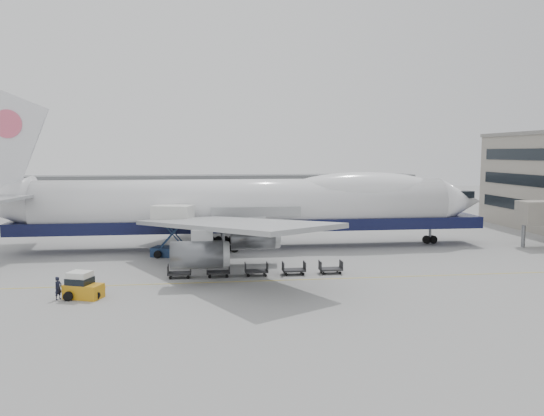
{
  "coord_description": "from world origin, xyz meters",
  "views": [
    {
      "loc": [
        -5.19,
        -55.63,
        12.3
      ],
      "look_at": [
        2.66,
        6.0,
        5.77
      ],
      "focal_mm": 35.0,
      "sensor_mm": 36.0,
      "label": 1
    }
  ],
  "objects": [
    {
      "name": "dolly_0",
      "position": [
        -7.78,
        -3.71,
        0.53
      ],
      "size": [
        2.3,
        1.35,
        1.3
      ],
      "color": "#2D2D30",
      "rests_on": "ground"
    },
    {
      "name": "traffic_cone",
      "position": [
        -14.48,
        -6.65,
        0.24
      ],
      "size": [
        0.34,
        0.34,
        0.5
      ],
      "rotation": [
        0.0,
        0.0,
        0.29
      ],
      "color": "#D9650B",
      "rests_on": "ground"
    },
    {
      "name": "catering_truck",
      "position": [
        -8.99,
        7.48,
        3.44
      ],
      "size": [
        5.43,
        4.42,
        6.09
      ],
      "rotation": [
        0.0,
        0.0,
        -0.31
      ],
      "color": "#182A49",
      "rests_on": "ground"
    },
    {
      "name": "ground_worker",
      "position": [
        -17.5,
        -10.29,
        0.98
      ],
      "size": [
        0.77,
        0.85,
        1.95
      ],
      "primitive_type": "imported",
      "rotation": [
        0.0,
        0.0,
        1.02
      ],
      "color": "black",
      "rests_on": "ground"
    },
    {
      "name": "dolly_1",
      "position": [
        -3.97,
        -3.71,
        0.53
      ],
      "size": [
        2.3,
        1.35,
        1.3
      ],
      "color": "#2D2D30",
      "rests_on": "ground"
    },
    {
      "name": "dolly_3",
      "position": [
        3.65,
        -3.71,
        0.53
      ],
      "size": [
        2.3,
        1.35,
        1.3
      ],
      "color": "#2D2D30",
      "rests_on": "ground"
    },
    {
      "name": "hangar",
      "position": [
        -10.0,
        70.0,
        3.5
      ],
      "size": [
        110.0,
        8.0,
        7.0
      ],
      "primitive_type": "cube",
      "color": "slate",
      "rests_on": "ground"
    },
    {
      "name": "dolly_2",
      "position": [
        -0.16,
        -3.71,
        0.53
      ],
      "size": [
        2.3,
        1.35,
        1.3
      ],
      "color": "#2D2D30",
      "rests_on": "ground"
    },
    {
      "name": "apron_line",
      "position": [
        0.0,
        -6.0,
        0.01
      ],
      "size": [
        60.0,
        0.15,
        0.01
      ],
      "primitive_type": "cube",
      "color": "gold",
      "rests_on": "ground"
    },
    {
      "name": "baggage_tug",
      "position": [
        -15.62,
        -10.04,
        1.01
      ],
      "size": [
        3.49,
        2.68,
        2.27
      ],
      "rotation": [
        0.0,
        0.0,
        -0.38
      ],
      "color": "orange",
      "rests_on": "ground"
    },
    {
      "name": "ground",
      "position": [
        0.0,
        0.0,
        0.0
      ],
      "size": [
        260.0,
        260.0,
        0.0
      ],
      "primitive_type": "plane",
      "color": "gray",
      "rests_on": "ground"
    },
    {
      "name": "airliner",
      "position": [
        0.64,
        12.0,
        5.62
      ],
      "size": [
        67.0,
        55.3,
        19.98
      ],
      "color": "white",
      "rests_on": "ground"
    },
    {
      "name": "dolly_4",
      "position": [
        7.46,
        -3.71,
        0.53
      ],
      "size": [
        2.3,
        1.35,
        1.3
      ],
      "color": "#2D2D30",
      "rests_on": "ground"
    }
  ]
}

